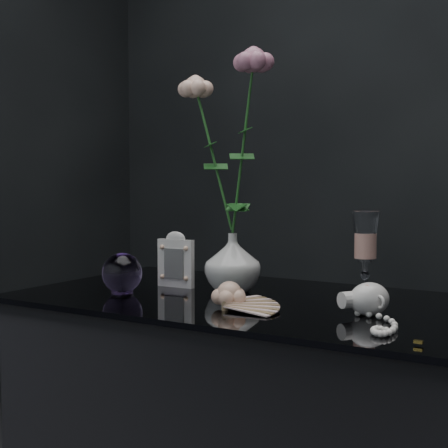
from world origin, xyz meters
The scene contains 8 objects.
vase centered at (-0.09, 0.10, 0.83)m, with size 0.13×0.13×0.13m, color silver.
wine_glass centered at (0.21, 0.15, 0.86)m, with size 0.06×0.06×0.19m, color white, non-canonical shape.
picture_frame centered at (-0.24, 0.08, 0.83)m, with size 0.10×0.08×0.13m, color silver, non-canonical shape.
paperweight centered at (-0.29, -0.05, 0.81)m, with size 0.09×0.09×0.09m, color #9E78C3, non-canonical shape.
paper_fan centered at (0.01, -0.10, 0.77)m, with size 0.22×0.17×0.02m, color beige, non-canonical shape.
loose_rose centered at (0.00, -0.07, 0.79)m, with size 0.12×0.16×0.05m, color beige, non-canonical shape.
pearl_jar centered at (0.27, 0.00, 0.80)m, with size 0.22×0.23×0.07m, color white, non-canonical shape.
roses centered at (-0.11, 0.10, 1.11)m, with size 0.22×0.10×0.46m.
Camera 1 is at (0.71, -1.24, 1.03)m, focal length 55.00 mm.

